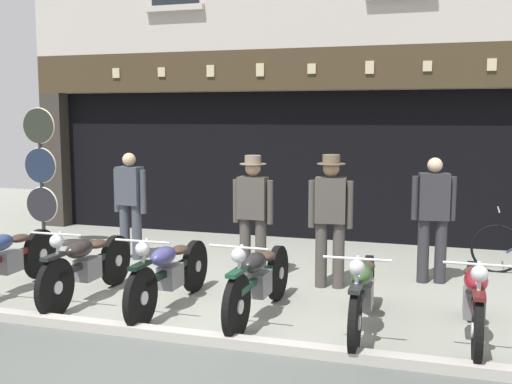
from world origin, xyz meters
The scene contains 13 objects.
shop_facade centered at (0.00, 7.01, 1.72)m, with size 10.18×4.42×6.37m.
motorcycle_far_left centered at (-2.48, 0.94, 0.43)m, with size 0.62×1.98×0.93m.
motorcycle_left centered at (-1.39, 0.97, 0.43)m, with size 0.62×1.95×0.92m.
motorcycle_center_left centered at (-0.31, 0.96, 0.42)m, with size 0.62×2.04×0.91m.
motorcycle_center centered at (0.75, 0.96, 0.43)m, with size 0.62×2.02×0.92m.
motorcycle_center_right centered at (1.87, 0.89, 0.42)m, with size 0.62×2.00×0.90m.
motorcycle_right centered at (2.95, 0.95, 0.42)m, with size 0.62×1.95×0.90m.
salesman_left centered at (-1.92, 3.02, 0.89)m, with size 0.56×0.26×1.62m.
shopkeeper_center centered at (0.20, 2.49, 0.92)m, with size 0.56×0.35×1.66m.
salesman_right centered at (1.27, 2.35, 0.95)m, with size 0.56×0.35×1.70m.
assistant_far_right centered at (2.50, 2.97, 0.91)m, with size 0.55×0.28×1.64m.
tyre_sign_pole centered at (-3.65, 3.23, 1.35)m, with size 0.59×0.06×2.31m.
advert_board_near centered at (2.71, 5.40, 1.65)m, with size 0.67×0.03×1.08m.
Camera 1 is at (2.64, -5.20, 2.19)m, focal length 43.04 mm.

